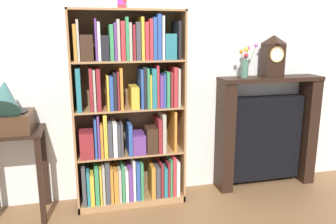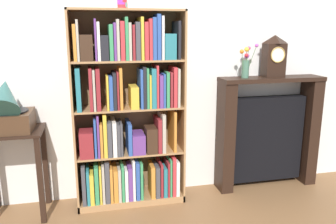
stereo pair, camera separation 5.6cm
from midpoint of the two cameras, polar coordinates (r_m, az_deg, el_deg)
ground_plane at (r=3.34m, az=-5.42°, el=-15.07°), size 8.06×6.40×0.02m
wall_back at (r=3.26m, az=-2.86°, el=8.46°), size 5.06×0.08×2.60m
bookshelf at (r=3.10m, az=-5.98°, el=-0.91°), size 0.98×0.32×1.75m
side_table_left at (r=3.19m, az=-23.73°, el=-6.69°), size 0.51×0.42×0.77m
gramophone at (r=3.03m, az=-24.63°, el=0.49°), size 0.36×0.47×0.51m
fireplace_mantel at (r=3.67m, az=16.50°, el=-3.38°), size 1.04×0.25×1.13m
mantel_clock at (r=3.51m, az=17.60°, el=8.79°), size 0.20×0.15×0.40m
flower_vase at (r=3.38m, az=13.24°, el=7.78°), size 0.18×0.12×0.32m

